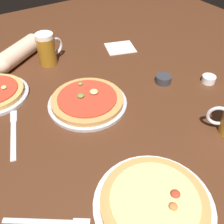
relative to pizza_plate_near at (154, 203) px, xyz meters
The scene contains 10 objects.
ground_plane 0.37m from the pizza_plate_near, 74.56° to the left, with size 2.40×2.40×0.03m, color #4C2816.
pizza_plate_near is the anchor object (origin of this frame).
pizza_plate_side 0.47m from the pizza_plate_near, 83.14° to the left, with size 0.30×0.30×0.05m.
beer_mug_amber 0.83m from the pizza_plate_near, 86.48° to the left, with size 0.13×0.08×0.15m.
ramekin_sauce 0.64m from the pizza_plate_near, 29.36° to the left, with size 0.06×0.06×0.03m, color white.
ramekin_butter 0.58m from the pizza_plate_near, 46.45° to the left, with size 0.07×0.07×0.03m, color #333338.
napkin_folded 0.87m from the pizza_plate_near, 61.73° to the left, with size 0.14×0.13×0.01m, color silver.
fork_left 0.27m from the pizza_plate_near, 156.37° to the left, with size 0.19×0.14×0.01m.
knife_right 0.52m from the pizza_plate_near, 116.51° to the left, with size 0.09×0.24×0.01m.
diner_arm 0.91m from the pizza_plate_near, 95.27° to the left, with size 0.27×0.21×0.08m.
Camera 1 is at (-0.38, -0.59, 0.65)m, focal length 41.63 mm.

